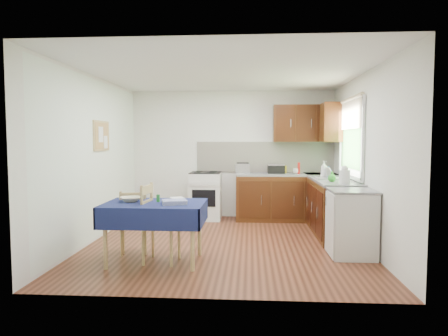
# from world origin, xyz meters

# --- Properties ---
(floor) EXTENTS (4.20, 4.20, 0.00)m
(floor) POSITION_xyz_m (0.00, 0.00, 0.00)
(floor) COLOR #432012
(floor) RESTS_ON ground
(ceiling) EXTENTS (4.00, 4.20, 0.02)m
(ceiling) POSITION_xyz_m (0.00, 0.00, 2.50)
(ceiling) COLOR silver
(ceiling) RESTS_ON wall_back
(wall_back) EXTENTS (4.00, 0.02, 2.50)m
(wall_back) POSITION_xyz_m (0.00, 2.10, 1.25)
(wall_back) COLOR silver
(wall_back) RESTS_ON ground
(wall_front) EXTENTS (4.00, 0.02, 2.50)m
(wall_front) POSITION_xyz_m (0.00, -2.10, 1.25)
(wall_front) COLOR silver
(wall_front) RESTS_ON ground
(wall_left) EXTENTS (0.02, 4.20, 2.50)m
(wall_left) POSITION_xyz_m (-2.00, 0.00, 1.25)
(wall_left) COLOR white
(wall_left) RESTS_ON ground
(wall_right) EXTENTS (0.02, 4.20, 2.50)m
(wall_right) POSITION_xyz_m (2.00, 0.00, 1.25)
(wall_right) COLOR silver
(wall_right) RESTS_ON ground
(base_cabinets) EXTENTS (1.90, 2.30, 0.86)m
(base_cabinets) POSITION_xyz_m (1.36, 1.26, 0.43)
(base_cabinets) COLOR black
(base_cabinets) RESTS_ON ground
(worktop_back) EXTENTS (1.90, 0.60, 0.04)m
(worktop_back) POSITION_xyz_m (1.05, 1.80, 0.88)
(worktop_back) COLOR slate
(worktop_back) RESTS_ON base_cabinets
(worktop_right) EXTENTS (0.60, 1.70, 0.04)m
(worktop_right) POSITION_xyz_m (1.70, 0.65, 0.88)
(worktop_right) COLOR slate
(worktop_right) RESTS_ON base_cabinets
(worktop_corner) EXTENTS (0.60, 0.60, 0.04)m
(worktop_corner) POSITION_xyz_m (1.70, 1.80, 0.88)
(worktop_corner) COLOR slate
(worktop_corner) RESTS_ON base_cabinets
(splashback) EXTENTS (2.70, 0.02, 0.60)m
(splashback) POSITION_xyz_m (0.65, 2.08, 1.20)
(splashback) COLOR white
(splashback) RESTS_ON wall_back
(upper_cabinets) EXTENTS (1.20, 0.85, 0.70)m
(upper_cabinets) POSITION_xyz_m (1.52, 1.80, 1.85)
(upper_cabinets) COLOR black
(upper_cabinets) RESTS_ON wall_back
(stove) EXTENTS (0.60, 0.61, 0.92)m
(stove) POSITION_xyz_m (-0.50, 1.80, 0.46)
(stove) COLOR silver
(stove) RESTS_ON ground
(window) EXTENTS (0.04, 1.48, 1.26)m
(window) POSITION_xyz_m (1.97, 0.70, 1.65)
(window) COLOR #295422
(window) RESTS_ON wall_right
(fridge) EXTENTS (0.58, 0.60, 0.89)m
(fridge) POSITION_xyz_m (1.70, -0.55, 0.44)
(fridge) COLOR silver
(fridge) RESTS_ON ground
(corkboard) EXTENTS (0.04, 0.62, 0.47)m
(corkboard) POSITION_xyz_m (-1.97, 0.30, 1.60)
(corkboard) COLOR tan
(corkboard) RESTS_ON wall_left
(dining_table) EXTENTS (1.24, 0.84, 0.75)m
(dining_table) POSITION_xyz_m (-0.83, -0.97, 0.65)
(dining_table) COLOR #101742
(dining_table) RESTS_ON ground
(chair_far) EXTENTS (0.47, 0.47, 0.86)m
(chair_far) POSITION_xyz_m (-1.21, -0.60, 0.46)
(chair_far) COLOR tan
(chair_far) RESTS_ON ground
(chair_near) EXTENTS (0.47, 0.47, 0.99)m
(chair_near) POSITION_xyz_m (-0.80, -0.96, 0.52)
(chair_near) COLOR tan
(chair_near) RESTS_ON ground
(toaster) EXTENTS (0.27, 0.17, 0.21)m
(toaster) POSITION_xyz_m (0.22, 1.76, 1.00)
(toaster) COLOR #B9B9BE
(toaster) RESTS_ON worktop_back
(sandwich_press) EXTENTS (0.32, 0.28, 0.19)m
(sandwich_press) POSITION_xyz_m (0.86, 1.81, 0.99)
(sandwich_press) COLOR black
(sandwich_press) RESTS_ON worktop_back
(sauce_bottle) EXTENTS (0.05, 0.05, 0.21)m
(sauce_bottle) POSITION_xyz_m (1.27, 1.70, 1.01)
(sauce_bottle) COLOR red
(sauce_bottle) RESTS_ON worktop_back
(yellow_packet) EXTENTS (0.11, 0.08, 0.14)m
(yellow_packet) POSITION_xyz_m (1.01, 1.92, 0.97)
(yellow_packet) COLOR gold
(yellow_packet) RESTS_ON worktop_back
(dish_rack) EXTENTS (0.41, 0.31, 0.19)m
(dish_rack) POSITION_xyz_m (1.65, 0.75, 0.92)
(dish_rack) COLOR gray
(dish_rack) RESTS_ON worktop_right
(kettle) EXTENTS (0.16, 0.16, 0.27)m
(kettle) POSITION_xyz_m (1.74, 0.04, 1.02)
(kettle) COLOR silver
(kettle) RESTS_ON worktop_right
(cup) EXTENTS (0.13, 0.13, 0.10)m
(cup) POSITION_xyz_m (1.23, 1.74, 0.95)
(cup) COLOR silver
(cup) RESTS_ON worktop_back
(soap_bottle_a) EXTENTS (0.15, 0.15, 0.28)m
(soap_bottle_a) POSITION_xyz_m (1.60, 0.97, 1.04)
(soap_bottle_a) COLOR silver
(soap_bottle_a) RESTS_ON worktop_right
(soap_bottle_b) EXTENTS (0.12, 0.12, 0.18)m
(soap_bottle_b) POSITION_xyz_m (1.71, 1.10, 0.99)
(soap_bottle_b) COLOR #1C60A3
(soap_bottle_b) RESTS_ON worktop_right
(soap_bottle_c) EXTENTS (0.17, 0.17, 0.16)m
(soap_bottle_c) POSITION_xyz_m (1.60, 0.30, 0.98)
(soap_bottle_c) COLOR #298925
(soap_bottle_c) RESTS_ON worktop_right
(plate_bowl) EXTENTS (0.33, 0.33, 0.06)m
(plate_bowl) POSITION_xyz_m (-1.15, -0.91, 0.78)
(plate_bowl) COLOR beige
(plate_bowl) RESTS_ON dining_table
(book) EXTENTS (0.25, 0.28, 0.02)m
(book) POSITION_xyz_m (-0.68, -0.69, 0.76)
(book) COLOR white
(book) RESTS_ON dining_table
(spice_jar) EXTENTS (0.05, 0.05, 0.09)m
(spice_jar) POSITION_xyz_m (-0.80, -0.89, 0.80)
(spice_jar) COLOR #238330
(spice_jar) RESTS_ON dining_table
(tea_towel) EXTENTS (0.34, 0.30, 0.05)m
(tea_towel) POSITION_xyz_m (-0.56, -1.06, 0.78)
(tea_towel) COLOR navy
(tea_towel) RESTS_ON dining_table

